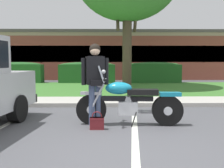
% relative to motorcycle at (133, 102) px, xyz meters
% --- Properties ---
extents(ground_plane, '(140.00, 140.00, 0.00)m').
position_rel_motorcycle_xyz_m(ground_plane, '(-0.36, -1.38, -0.49)').
color(ground_plane, '#4C4C51').
extents(curb_strip, '(60.00, 0.20, 0.12)m').
position_rel_motorcycle_xyz_m(curb_strip, '(-0.36, 2.21, -0.43)').
color(curb_strip, '#B7B2A8').
rests_on(curb_strip, ground).
extents(concrete_walk, '(60.00, 1.50, 0.08)m').
position_rel_motorcycle_xyz_m(concrete_walk, '(-0.36, 3.06, -0.45)').
color(concrete_walk, '#B7B2A8').
rests_on(concrete_walk, ground).
extents(grass_lawn, '(60.00, 6.28, 0.06)m').
position_rel_motorcycle_xyz_m(grass_lawn, '(-0.36, 6.95, -0.46)').
color(grass_lawn, '#3D752D').
rests_on(grass_lawn, ground).
extents(stall_stripe_1, '(0.51, 4.39, 0.01)m').
position_rel_motorcycle_xyz_m(stall_stripe_1, '(-0.07, -1.18, -0.49)').
color(stall_stripe_1, silver).
rests_on(stall_stripe_1, ground).
extents(motorcycle, '(2.24, 0.82, 1.26)m').
position_rel_motorcycle_xyz_m(motorcycle, '(0.00, 0.00, 0.00)').
color(motorcycle, black).
rests_on(motorcycle, ground).
extents(rider_person, '(0.57, 0.34, 1.70)m').
position_rel_motorcycle_xyz_m(rider_person, '(-0.79, 0.03, 0.50)').
color(rider_person, black).
rests_on(rider_person, ground).
extents(handbag, '(0.28, 0.13, 0.36)m').
position_rel_motorcycle_xyz_m(handbag, '(-0.74, -0.36, -0.34)').
color(handbag, maroon).
rests_on(handbag, ground).
extents(hedge_left, '(2.60, 0.90, 1.24)m').
position_rel_motorcycle_xyz_m(hedge_left, '(-5.63, 10.05, 0.16)').
color(hedge_left, '#235623').
rests_on(hedge_left, ground).
extents(hedge_center_left, '(3.22, 0.90, 1.24)m').
position_rel_motorcycle_xyz_m(hedge_center_left, '(-1.74, 10.05, 0.16)').
color(hedge_center_left, '#235623').
rests_on(hedge_center_left, ground).
extents(hedge_center_right, '(3.03, 0.90, 1.24)m').
position_rel_motorcycle_xyz_m(hedge_center_right, '(2.15, 10.05, 0.16)').
color(hedge_center_right, '#235623').
rests_on(hedge_center_right, ground).
extents(brick_building, '(21.71, 8.85, 3.41)m').
position_rel_motorcycle_xyz_m(brick_building, '(-1.37, 16.94, 1.22)').
color(brick_building, brown).
rests_on(brick_building, ground).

